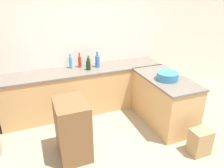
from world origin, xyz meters
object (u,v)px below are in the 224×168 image
island_table (73,129)px  water_bottle_blue (97,61)px  wine_bottle_dark (88,65)px  hot_sauce_bottle (80,62)px  mixing_bowl (167,76)px  paper_bag (200,142)px  olive_oil_bottle (89,62)px  dish_soap_bottle (71,62)px

island_table → water_bottle_blue: water_bottle_blue is taller
wine_bottle_dark → island_table: bearing=-116.9°
hot_sauce_bottle → mixing_bowl: bearing=-44.0°
hot_sauce_bottle → wine_bottle_dark: (0.12, -0.21, -0.02)m
island_table → paper_bag: bearing=-20.9°
island_table → olive_oil_bottle: olive_oil_bottle is taller
mixing_bowl → dish_soap_bottle: dish_soap_bottle is taller
island_table → water_bottle_blue: bearing=57.3°
dish_soap_bottle → paper_bag: size_ratio=0.70×
paper_bag → water_bottle_blue: bearing=116.7°
olive_oil_bottle → island_table: bearing=-115.4°
island_table → water_bottle_blue: (0.82, 1.27, 0.58)m
wine_bottle_dark → water_bottle_blue: 0.23m
island_table → mixing_bowl: 1.82m
wine_bottle_dark → paper_bag: wine_bottle_dark is taller
mixing_bowl → dish_soap_bottle: 1.88m
hot_sauce_bottle → water_bottle_blue: water_bottle_blue is taller
mixing_bowl → paper_bag: size_ratio=0.89×
island_table → paper_bag: island_table is taller
wine_bottle_dark → mixing_bowl: bearing=-41.3°
island_table → wine_bottle_dark: (0.60, 1.19, 0.54)m
olive_oil_bottle → paper_bag: (1.13, -2.10, -0.78)m
paper_bag → island_table: bearing=159.1°
island_table → dish_soap_bottle: bearing=77.8°
island_table → hot_sauce_bottle: bearing=70.9°
mixing_bowl → dish_soap_bottle: size_ratio=1.27×
wine_bottle_dark → water_bottle_blue: size_ratio=0.76×
mixing_bowl → paper_bag: 1.17m
island_table → paper_bag: size_ratio=2.17×
hot_sauce_bottle → dish_soap_bottle: 0.18m
island_table → mixing_bowl: mixing_bowl is taller
hot_sauce_bottle → olive_oil_bottle: (0.19, 0.01, -0.03)m
dish_soap_bottle → paper_bag: dish_soap_bottle is taller
hot_sauce_bottle → olive_oil_bottle: hot_sauce_bottle is taller
olive_oil_bottle → water_bottle_blue: size_ratio=0.67×
paper_bag → olive_oil_bottle: bearing=118.3°
island_table → hot_sauce_bottle: 1.59m
island_table → dish_soap_bottle: dish_soap_bottle is taller
dish_soap_bottle → hot_sauce_bottle: bearing=-4.6°
wine_bottle_dark → hot_sauce_bottle: bearing=119.1°
dish_soap_bottle → mixing_bowl: bearing=-40.5°
wine_bottle_dark → water_bottle_blue: (0.21, 0.08, 0.03)m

